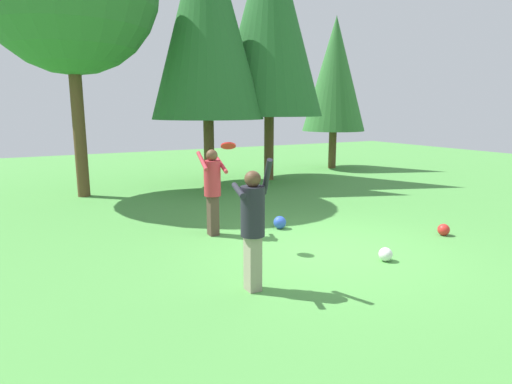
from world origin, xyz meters
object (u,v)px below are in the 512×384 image
at_px(person_thrower, 253,220).
at_px(ball_red, 444,230).
at_px(frisbee, 228,146).
at_px(ball_blue, 280,222).
at_px(ball_white, 386,254).
at_px(tree_right, 270,18).
at_px(tree_far_right, 335,75).
at_px(tree_center, 206,15).
at_px(person_catcher, 212,185).

height_order(person_thrower, ball_red, person_thrower).
xyz_separation_m(frisbee, ball_blue, (1.53, 0.72, -1.77)).
relative_size(ball_white, tree_right, 0.03).
xyz_separation_m(ball_red, ball_white, (-2.16, -0.55, -0.00)).
relative_size(frisbee, tree_far_right, 0.05).
distance_m(tree_center, tree_right, 2.44).
xyz_separation_m(person_catcher, frisbee, (-0.08, -0.97, 0.86)).
relative_size(ball_red, tree_far_right, 0.04).
distance_m(ball_white, tree_center, 9.78).
bearing_deg(person_thrower, ball_red, -68.87).
distance_m(person_catcher, frisbee, 1.30).
height_order(person_thrower, frisbee, frisbee).
distance_m(ball_white, tree_right, 10.38).
relative_size(ball_blue, tree_right, 0.03).
bearing_deg(tree_far_right, ball_blue, -134.60).
distance_m(frisbee, ball_white, 3.31).
distance_m(tree_far_right, tree_center, 6.74).
relative_size(frisbee, ball_white, 1.47).
bearing_deg(tree_far_right, frisbee, -137.47).
distance_m(person_catcher, tree_center, 7.26).
bearing_deg(tree_far_right, ball_white, -123.84).
height_order(tree_far_right, tree_right, tree_right).
bearing_deg(tree_right, tree_far_right, 18.65).
distance_m(ball_blue, tree_right, 8.59).
distance_m(person_thrower, person_catcher, 2.86).
height_order(person_catcher, ball_blue, person_catcher).
bearing_deg(tree_center, person_catcher, -111.66).
bearing_deg(tree_far_right, ball_red, -115.44).
relative_size(person_catcher, ball_white, 7.47).
bearing_deg(tree_center, ball_red, -75.33).
bearing_deg(ball_white, frisbee, 138.05).
xyz_separation_m(tree_center, tree_right, (2.42, 0.21, 0.19)).
height_order(tree_center, tree_right, tree_right).
height_order(frisbee, tree_far_right, tree_far_right).
height_order(person_catcher, tree_far_right, tree_far_right).
distance_m(ball_red, tree_far_right, 10.89).
xyz_separation_m(person_catcher, ball_white, (1.98, -2.83, -0.93)).
relative_size(person_thrower, ball_blue, 6.92).
bearing_deg(ball_blue, ball_red, -36.98).
distance_m(ball_red, ball_blue, 3.37).
distance_m(person_catcher, ball_red, 4.82).
height_order(person_catcher, ball_white, person_catcher).
bearing_deg(person_thrower, tree_far_right, -28.26).
bearing_deg(person_catcher, ball_white, 40.00).
relative_size(frisbee, tree_right, 0.04).
xyz_separation_m(person_catcher, tree_center, (2.14, 5.38, 4.38)).
xyz_separation_m(tree_far_right, tree_right, (-3.97, -1.34, 1.67)).
bearing_deg(person_catcher, ball_red, 66.14).
distance_m(person_thrower, ball_white, 2.71).
bearing_deg(ball_red, tree_far_right, 64.56).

